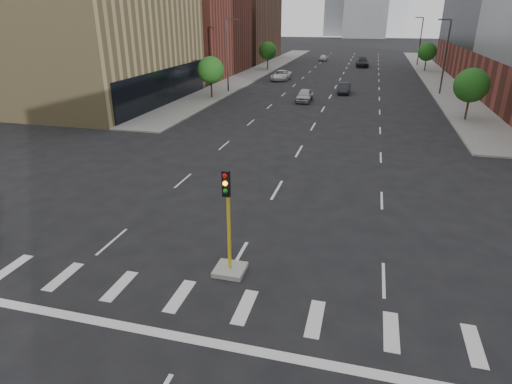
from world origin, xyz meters
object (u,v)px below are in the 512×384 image
at_px(car_distant, 323,58).
at_px(car_deep_right, 362,62).
at_px(car_near_left, 304,95).
at_px(car_far_left, 281,75).
at_px(median_traffic_signal, 229,251).
at_px(car_mid_right, 344,88).

bearing_deg(car_distant, car_deep_right, -47.72).
distance_m(car_near_left, car_distant, 48.43).
bearing_deg(car_distant, car_far_left, -95.70).
relative_size(car_near_left, car_far_left, 0.80).
height_order(car_far_left, car_distant, car_far_left).
bearing_deg(median_traffic_signal, car_distant, 93.95).
relative_size(car_deep_right, car_distant, 1.42).
height_order(median_traffic_signal, car_mid_right, median_traffic_signal).
distance_m(car_near_left, car_far_left, 17.98).
bearing_deg(car_far_left, car_distant, 86.57).
height_order(car_near_left, car_deep_right, car_deep_right).
distance_m(car_mid_right, car_deep_right, 31.94).
bearing_deg(car_far_left, car_deep_right, 64.03).
relative_size(car_mid_right, car_far_left, 0.78).
xyz_separation_m(car_far_left, car_deep_right, (11.73, 21.99, 0.08)).
bearing_deg(median_traffic_signal, car_mid_right, 88.04).
distance_m(car_near_left, car_mid_right, 8.08).
xyz_separation_m(median_traffic_signal, car_far_left, (-8.93, 53.77, -0.23)).
distance_m(car_near_left, car_deep_right, 39.22).
distance_m(median_traffic_signal, car_far_left, 54.51).
bearing_deg(car_near_left, car_mid_right, 58.65).
relative_size(median_traffic_signal, car_mid_right, 1.07).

